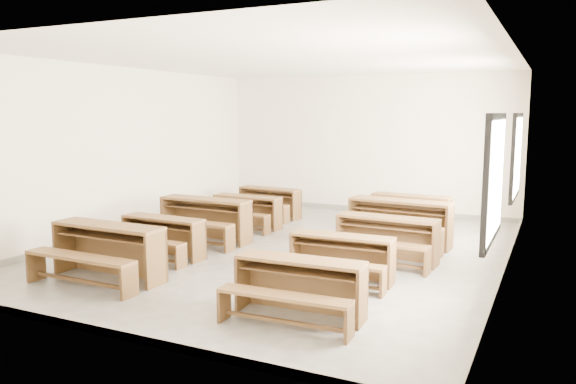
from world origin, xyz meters
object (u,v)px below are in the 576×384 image
at_px(desk_set_1, 161,234).
at_px(desk_set_2, 204,216).
at_px(desk_set_9, 410,210).
at_px(desk_set_7, 386,236).
at_px(desk_set_0, 106,248).
at_px(desk_set_6, 341,255).
at_px(desk_set_5, 298,284).
at_px(desk_set_4, 269,200).
at_px(desk_set_8, 399,219).
at_px(desk_set_3, 246,209).

bearing_deg(desk_set_1, desk_set_2, 93.79).
bearing_deg(desk_set_9, desk_set_7, -80.82).
relative_size(desk_set_0, desk_set_6, 1.19).
distance_m(desk_set_5, desk_set_7, 2.80).
height_order(desk_set_1, desk_set_5, desk_set_5).
distance_m(desk_set_6, desk_set_9, 3.84).
bearing_deg(desk_set_4, desk_set_1, -82.54).
relative_size(desk_set_7, desk_set_9, 1.01).
bearing_deg(desk_set_8, desk_set_6, -89.59).
distance_m(desk_set_2, desk_set_3, 1.39).
distance_m(desk_set_1, desk_set_3, 2.66).
xyz_separation_m(desk_set_1, desk_set_2, (-0.04, 1.28, 0.08)).
xyz_separation_m(desk_set_5, desk_set_8, (0.13, 3.96, 0.07)).
distance_m(desk_set_3, desk_set_9, 3.30).
relative_size(desk_set_2, desk_set_3, 1.19).
bearing_deg(desk_set_7, desk_set_3, 160.46).
height_order(desk_set_5, desk_set_8, desk_set_8).
height_order(desk_set_0, desk_set_7, desk_set_0).
distance_m(desk_set_3, desk_set_6, 4.01).
relative_size(desk_set_3, desk_set_4, 0.96).
height_order(desk_set_4, desk_set_5, desk_set_5).
relative_size(desk_set_6, desk_set_7, 0.90).
relative_size(desk_set_3, desk_set_9, 0.91).
height_order(desk_set_1, desk_set_8, desk_set_8).
bearing_deg(desk_set_3, desk_set_7, -20.43).
distance_m(desk_set_3, desk_set_4, 1.25).
relative_size(desk_set_0, desk_set_2, 1.00).
height_order(desk_set_8, desk_set_9, desk_set_8).
bearing_deg(desk_set_7, desk_set_0, -138.64).
bearing_deg(desk_set_8, desk_set_2, -155.58).
bearing_deg(desk_set_7, desk_set_5, -91.95).
distance_m(desk_set_2, desk_set_8, 3.51).
bearing_deg(desk_set_8, desk_set_4, 161.29).
bearing_deg(desk_set_7, desk_set_2, -176.78).
height_order(desk_set_2, desk_set_4, desk_set_2).
xyz_separation_m(desk_set_6, desk_set_8, (0.17, 2.45, 0.09)).
bearing_deg(desk_set_6, desk_set_4, 127.26).
relative_size(desk_set_1, desk_set_5, 0.96).
bearing_deg(desk_set_2, desk_set_7, 1.10).
relative_size(desk_set_2, desk_set_8, 0.94).
xyz_separation_m(desk_set_3, desk_set_4, (-0.13, 1.24, 0.00)).
relative_size(desk_set_1, desk_set_2, 0.84).
xyz_separation_m(desk_set_4, desk_set_8, (3.33, -1.43, 0.09)).
xyz_separation_m(desk_set_1, desk_set_3, (0.05, 2.66, -0.00)).
relative_size(desk_set_3, desk_set_6, 1.00).
xyz_separation_m(desk_set_6, desk_set_9, (0.04, 3.84, 0.03)).
bearing_deg(desk_set_5, desk_set_7, 83.05).
bearing_deg(desk_set_6, desk_set_3, 137.03).
bearing_deg(desk_set_3, desk_set_5, -51.57).
xyz_separation_m(desk_set_2, desk_set_8, (3.29, 1.20, 0.01)).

